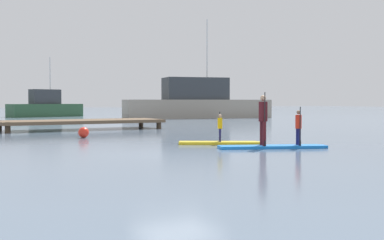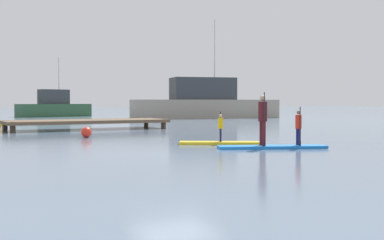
% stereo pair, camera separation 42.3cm
% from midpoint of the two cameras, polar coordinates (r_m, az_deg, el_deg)
% --- Properties ---
extents(ground_plane, '(240.00, 240.00, 0.00)m').
position_cam_midpoint_polar(ground_plane, '(15.80, -1.07, -3.75)').
color(ground_plane, slate).
extents(paddleboard_near, '(2.96, 2.09, 0.10)m').
position_cam_midpoint_polar(paddleboard_near, '(19.27, 3.82, -2.56)').
color(paddleboard_near, gold).
rests_on(paddleboard_near, ground).
extents(paddler_child_solo, '(0.25, 0.33, 1.11)m').
position_cam_midpoint_polar(paddler_child_solo, '(19.25, 3.82, -0.71)').
color(paddler_child_solo, '#19194C').
rests_on(paddler_child_solo, paddleboard_near).
extents(paddleboard_far, '(3.70, 2.05, 0.10)m').
position_cam_midpoint_polar(paddleboard_far, '(17.77, 9.59, -2.97)').
color(paddleboard_far, blue).
rests_on(paddleboard_far, ground).
extents(paddler_adult, '(0.40, 0.50, 1.82)m').
position_cam_midpoint_polar(paddler_adult, '(17.62, 8.54, 0.37)').
color(paddler_adult, '#4C1419').
rests_on(paddler_adult, paddleboard_far).
extents(paddler_child_front, '(0.28, 0.39, 1.32)m').
position_cam_midpoint_polar(paddler_child_front, '(17.98, 12.41, -0.60)').
color(paddler_child_front, '#19194C').
rests_on(paddler_child_front, paddleboard_far).
extents(fishing_boat_white_large, '(14.56, 6.58, 9.58)m').
position_cam_midpoint_polar(fishing_boat_white_large, '(49.72, 1.60, 1.91)').
color(fishing_boat_white_large, '#9E9384').
rests_on(fishing_boat_white_large, ground).
extents(motor_boat_small_navy, '(8.06, 3.87, 6.26)m').
position_cam_midpoint_polar(motor_boat_small_navy, '(55.91, -14.85, 1.39)').
color(motor_boat_small_navy, '#2D5638').
rests_on(motor_boat_small_navy, ground).
extents(floating_dock, '(9.10, 3.16, 0.55)m').
position_cam_midpoint_polar(floating_dock, '(29.88, -11.23, -0.16)').
color(floating_dock, brown).
rests_on(floating_dock, ground).
extents(mooring_buoy_mid, '(0.47, 0.47, 0.47)m').
position_cam_midpoint_polar(mooring_buoy_mid, '(23.18, -11.14, -1.35)').
color(mooring_buoy_mid, red).
rests_on(mooring_buoy_mid, ground).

